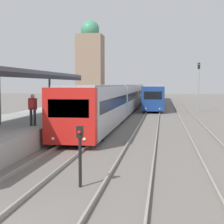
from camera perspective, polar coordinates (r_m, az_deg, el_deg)
name	(u,v)px	position (r m, az deg, el deg)	size (l,w,h in m)	color
person_on_platform	(33,107)	(19.88, -12.02, 0.74)	(0.40, 0.40, 1.66)	#2D2D33
train_near	(122,98)	(40.93, 1.54, 2.22)	(2.59, 46.80, 3.14)	red
train_far	(157,93)	(63.02, 6.81, 2.86)	(2.50, 45.28, 3.07)	navy
signal_post_near	(80,149)	(11.57, -4.90, -5.71)	(0.20, 0.21, 1.90)	black
signal_mast_far	(199,82)	(43.87, 13.07, 4.54)	(0.28, 0.29, 5.63)	gray
distant_domed_building	(90,65)	(59.91, -3.34, 7.20)	(4.00, 4.00, 13.26)	#89705B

